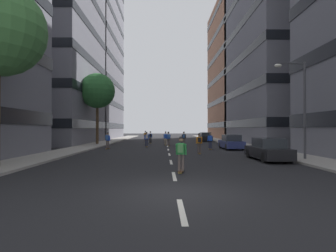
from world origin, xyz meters
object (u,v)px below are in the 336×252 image
at_px(parked_car_mid, 205,137).
at_px(skater_6, 108,139).
at_px(skater_2, 184,137).
at_px(skater_7, 181,152).
at_px(parked_car_far, 268,150).
at_px(skater_1, 145,135).
at_px(parked_car_near, 231,142).
at_px(skater_5, 168,138).
at_px(street_tree_mid, 97,91).
at_px(skater_0, 210,140).
at_px(skater_8, 199,142).
at_px(skater_9, 150,136).
at_px(skater_4, 166,138).
at_px(streetlamp_right, 299,99).
at_px(skater_3, 147,138).

bearing_deg(parked_car_mid, skater_6, -127.79).
relative_size(skater_2, skater_7, 1.00).
relative_size(parked_car_far, skater_1, 2.47).
xyz_separation_m(parked_car_near, skater_5, (-6.48, 5.35, 0.32)).
xyz_separation_m(skater_1, skater_6, (-2.76, -17.56, 0.03)).
height_order(street_tree_mid, skater_0, street_tree_mid).
relative_size(parked_car_near, skater_5, 2.47).
relative_size(street_tree_mid, skater_8, 5.28).
bearing_deg(skater_8, skater_6, 149.00).
bearing_deg(skater_0, parked_car_near, 12.35).
relative_size(skater_2, skater_6, 1.00).
bearing_deg(skater_9, skater_4, -61.10).
relative_size(streetlamp_right, skater_5, 3.65).
xyz_separation_m(parked_car_mid, skater_4, (-6.83, -10.32, 0.29)).
distance_m(street_tree_mid, skater_2, 13.06).
height_order(parked_car_mid, skater_5, skater_5).
relative_size(skater_2, skater_5, 1.00).
distance_m(street_tree_mid, skater_4, 11.03).
relative_size(parked_car_near, skater_3, 2.47).
distance_m(parked_car_mid, skater_9, 11.04).
bearing_deg(skater_2, skater_4, 166.78).
xyz_separation_m(parked_car_near, skater_0, (-2.29, -0.50, 0.29)).
distance_m(skater_2, skater_8, 11.28).
bearing_deg(streetlamp_right, skater_2, 111.95).
height_order(skater_4, skater_7, same).
bearing_deg(skater_5, skater_7, -89.29).
bearing_deg(skater_3, skater_5, 33.61).
distance_m(skater_0, skater_8, 4.88).
bearing_deg(skater_5, parked_car_near, -39.51).
bearing_deg(parked_car_far, skater_0, 103.97).
bearing_deg(skater_5, parked_car_far, -66.72).
bearing_deg(skater_4, street_tree_mid, 174.48).
bearing_deg(skater_6, street_tree_mid, 111.78).
height_order(streetlamp_right, skater_5, streetlamp_right).
relative_size(skater_0, skater_4, 1.00).
height_order(skater_5, skater_8, same).
bearing_deg(parked_car_near, skater_9, 130.08).
relative_size(skater_5, skater_6, 1.00).
xyz_separation_m(skater_3, skater_6, (-3.90, -3.29, 0.00)).
height_order(streetlamp_right, skater_1, streetlamp_right).
relative_size(parked_car_near, skater_4, 2.47).
relative_size(skater_0, skater_5, 1.00).
relative_size(streetlamp_right, skater_9, 3.65).
relative_size(street_tree_mid, skater_0, 5.28).
bearing_deg(skater_6, skater_4, 46.23).
bearing_deg(streetlamp_right, parked_car_near, 101.54).
distance_m(skater_3, skater_8, 10.04).
height_order(skater_8, skater_9, same).
height_order(parked_car_far, skater_1, skater_1).
bearing_deg(skater_4, skater_7, -88.41).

